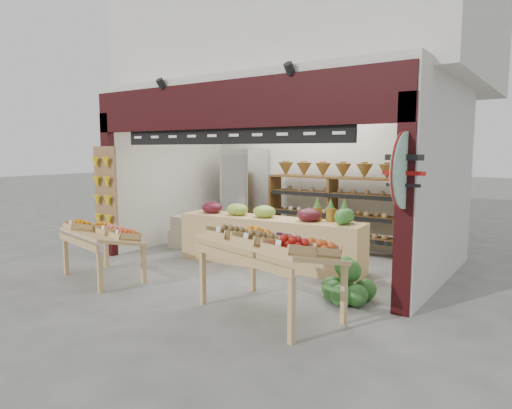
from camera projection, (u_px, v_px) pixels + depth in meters
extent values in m
plane|color=#60605C|center=(262.00, 264.00, 7.96)|extent=(60.00, 60.00, 0.00)
cube|color=beige|center=(323.00, 173.00, 9.65)|extent=(5.76, 0.18, 3.00)
cube|color=beige|center=(171.00, 172.00, 9.85)|extent=(0.18, 3.38, 3.00)
cube|color=beige|center=(443.00, 183.00, 6.69)|extent=(0.18, 3.38, 3.00)
cube|color=beige|center=(281.00, 89.00, 8.08)|extent=(5.76, 3.38, 0.12)
cube|color=beige|center=(312.00, 35.00, 8.84)|extent=(6.36, 4.60, 2.40)
cube|color=black|center=(223.00, 105.00, 6.79)|extent=(5.70, 0.14, 0.70)
cube|color=black|center=(109.00, 185.00, 8.50)|extent=(0.22, 0.14, 2.65)
cube|color=black|center=(405.00, 206.00, 5.39)|extent=(0.22, 0.14, 2.65)
cube|color=black|center=(225.00, 135.00, 6.87)|extent=(4.20, 0.05, 0.26)
cylinder|color=white|center=(233.00, 119.00, 6.84)|extent=(0.34, 0.05, 0.34)
cube|color=olive|center=(106.00, 195.00, 8.44)|extent=(0.60, 0.04, 1.80)
cylinder|color=#C3F5D8|center=(404.00, 170.00, 5.26)|extent=(0.04, 0.90, 0.90)
cylinder|color=maroon|center=(404.00, 170.00, 5.24)|extent=(0.01, 0.92, 0.92)
cube|color=brown|center=(275.00, 209.00, 9.85)|extent=(0.05, 0.45, 1.44)
cube|color=brown|center=(332.00, 213.00, 9.09)|extent=(0.05, 0.45, 1.44)
cube|color=brown|center=(400.00, 219.00, 8.32)|extent=(0.05, 0.45, 1.44)
cube|color=brown|center=(332.00, 234.00, 9.13)|extent=(2.71, 0.45, 0.04)
cube|color=brown|center=(332.00, 213.00, 9.09)|extent=(2.71, 0.45, 0.04)
cube|color=brown|center=(332.00, 193.00, 9.04)|extent=(2.71, 0.45, 0.04)
cube|color=brown|center=(333.00, 177.00, 9.00)|extent=(2.71, 0.45, 0.04)
cone|color=brown|center=(286.00, 169.00, 9.60)|extent=(0.32, 0.32, 0.28)
cone|color=brown|center=(304.00, 169.00, 9.35)|extent=(0.32, 0.32, 0.28)
cone|color=brown|center=(323.00, 170.00, 9.11)|extent=(0.32, 0.32, 0.28)
cone|color=brown|center=(343.00, 171.00, 8.86)|extent=(0.32, 0.32, 0.28)
cone|color=brown|center=(364.00, 171.00, 8.61)|extent=(0.32, 0.32, 0.28)
cone|color=brown|center=(387.00, 172.00, 8.37)|extent=(0.32, 0.32, 0.28)
cube|color=#B3B6BA|center=(244.00, 194.00, 10.21)|extent=(0.79, 0.79, 1.99)
cube|color=beige|center=(180.00, 239.00, 9.29)|extent=(0.43, 0.33, 0.36)
cube|color=beige|center=(182.00, 223.00, 9.22)|extent=(0.39, 0.31, 0.30)
cube|color=#154F19|center=(196.00, 245.00, 8.88)|extent=(0.41, 0.31, 0.30)
cube|color=beige|center=(210.00, 242.00, 9.20)|extent=(0.37, 0.29, 0.28)
cube|color=tan|center=(269.00, 242.00, 7.85)|extent=(3.35, 0.91, 0.83)
ellipsoid|color=#59141E|center=(212.00, 208.00, 8.38)|extent=(0.40, 0.37, 0.22)
ellipsoid|color=#8CB23F|center=(237.00, 210.00, 8.11)|extent=(0.40, 0.37, 0.22)
ellipsoid|color=#8CB23F|center=(264.00, 212.00, 7.83)|extent=(0.40, 0.37, 0.22)
ellipsoid|color=#59141E|center=(309.00, 215.00, 7.42)|extent=(0.40, 0.37, 0.22)
cylinder|color=olive|center=(317.00, 214.00, 7.49)|extent=(0.15, 0.15, 0.22)
cylinder|color=olive|center=(331.00, 215.00, 7.38)|extent=(0.15, 0.15, 0.22)
cylinder|color=olive|center=(344.00, 216.00, 7.26)|extent=(0.15, 0.15, 0.22)
cube|color=tan|center=(102.00, 237.00, 6.99)|extent=(1.55, 1.08, 0.21)
cube|color=tan|center=(66.00, 257.00, 7.29)|extent=(0.07, 0.07, 0.56)
cube|color=tan|center=(100.00, 273.00, 6.34)|extent=(0.07, 0.07, 0.56)
cube|color=tan|center=(106.00, 251.00, 7.74)|extent=(0.07, 0.07, 0.56)
cube|color=tan|center=(144.00, 265.00, 6.79)|extent=(0.07, 0.07, 0.56)
cube|color=tan|center=(269.00, 249.00, 5.47)|extent=(1.91, 1.36, 0.25)
cube|color=tan|center=(203.00, 278.00, 5.85)|extent=(0.07, 0.07, 0.71)
cube|color=tan|center=(292.00, 311.00, 4.65)|extent=(0.07, 0.07, 0.71)
cube|color=tan|center=(253.00, 267.00, 6.40)|extent=(0.07, 0.07, 0.71)
cube|color=tan|center=(344.00, 294.00, 5.20)|extent=(0.07, 0.07, 0.71)
sphere|color=#20511B|center=(334.00, 291.00, 5.97)|extent=(0.29, 0.29, 0.29)
sphere|color=#20511B|center=(356.00, 296.00, 5.79)|extent=(0.29, 0.29, 0.29)
sphere|color=#20511B|center=(344.00, 285.00, 6.22)|extent=(0.29, 0.29, 0.29)
sphere|color=#20511B|center=(366.00, 289.00, 6.04)|extent=(0.29, 0.29, 0.29)
sphere|color=#20511B|center=(350.00, 271.00, 5.97)|extent=(0.29, 0.29, 0.29)
sphere|color=#20511B|center=(342.00, 295.00, 5.79)|extent=(0.29, 0.29, 0.29)
sphere|color=#20511B|center=(332.00, 287.00, 6.15)|extent=(0.29, 0.29, 0.29)
sphere|color=#20511B|center=(345.00, 266.00, 6.21)|extent=(0.29, 0.29, 0.29)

